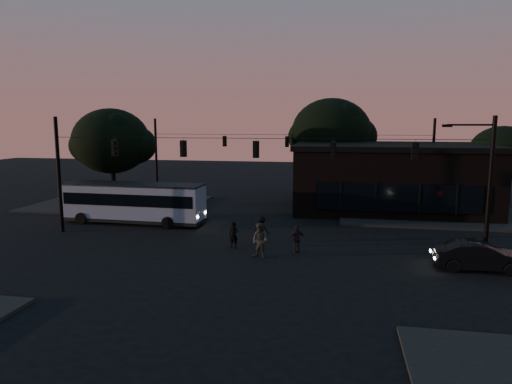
% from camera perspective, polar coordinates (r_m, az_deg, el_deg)
% --- Properties ---
extents(ground, '(120.00, 120.00, 0.00)m').
position_cam_1_polar(ground, '(24.15, -1.74, -8.48)').
color(ground, black).
rests_on(ground, ground).
extents(sidewalk_far_right, '(14.00, 10.00, 0.15)m').
position_cam_1_polar(sidewalk_far_right, '(37.90, 21.08, -2.62)').
color(sidewalk_far_right, black).
rests_on(sidewalk_far_right, ground).
extents(sidewalk_far_left, '(14.00, 10.00, 0.15)m').
position_cam_1_polar(sidewalk_far_left, '(41.75, -16.65, -1.40)').
color(sidewalk_far_left, black).
rests_on(sidewalk_far_left, ground).
extents(building, '(15.40, 10.41, 5.40)m').
position_cam_1_polar(building, '(39.00, 16.43, 1.83)').
color(building, black).
rests_on(building, ground).
extents(tree_behind, '(7.60, 7.60, 9.43)m').
position_cam_1_polar(tree_behind, '(44.57, 9.37, 7.38)').
color(tree_behind, black).
rests_on(tree_behind, ground).
extents(tree_right, '(5.20, 5.20, 6.86)m').
position_cam_1_polar(tree_right, '(42.69, 28.39, 4.31)').
color(tree_right, black).
rests_on(tree_right, ground).
extents(tree_left, '(6.40, 6.40, 8.30)m').
position_cam_1_polar(tree_left, '(40.29, -17.63, 6.07)').
color(tree_left, black).
rests_on(tree_left, ground).
extents(signal_rig_near, '(26.24, 0.30, 7.50)m').
position_cam_1_polar(signal_rig_near, '(27.13, 0.00, 3.02)').
color(signal_rig_near, black).
rests_on(signal_rig_near, ground).
extents(signal_rig_far, '(26.24, 0.30, 7.50)m').
position_cam_1_polar(signal_rig_far, '(42.93, 3.89, 4.77)').
color(signal_rig_far, black).
rests_on(signal_rig_far, ground).
extents(bus, '(10.23, 2.75, 2.86)m').
position_cam_1_polar(bus, '(33.56, -15.02, -1.08)').
color(bus, gray).
rests_on(bus, ground).
extents(car, '(4.32, 1.66, 1.40)m').
position_cam_1_polar(car, '(24.85, 26.21, -7.22)').
color(car, black).
rests_on(car, ground).
extents(pedestrian_a, '(0.61, 0.46, 1.52)m').
position_cam_1_polar(pedestrian_a, '(26.19, -2.80, -5.40)').
color(pedestrian_a, black).
rests_on(pedestrian_a, ground).
extents(pedestrian_b, '(1.15, 1.07, 1.90)m').
position_cam_1_polar(pedestrian_b, '(24.23, 0.49, -6.08)').
color(pedestrian_b, '#373732').
rests_on(pedestrian_b, ground).
extents(pedestrian_c, '(0.99, 0.79, 1.57)m').
position_cam_1_polar(pedestrian_c, '(25.35, 5.14, -5.84)').
color(pedestrian_c, black).
rests_on(pedestrian_c, ground).
extents(pedestrian_d, '(1.17, 0.91, 1.60)m').
position_cam_1_polar(pedestrian_d, '(27.38, 0.68, -4.67)').
color(pedestrian_d, black).
rests_on(pedestrian_d, ground).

